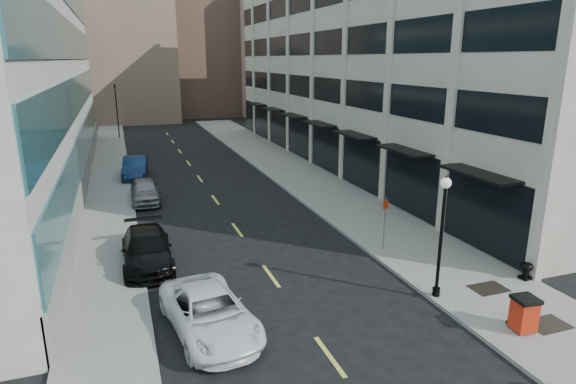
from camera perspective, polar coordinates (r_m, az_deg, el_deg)
sidewalk_right at (r=33.58m, az=4.03°, el=0.39°), size 5.00×80.00×0.15m
sidewalk_left at (r=30.98m, az=-20.49°, el=-1.88°), size 3.00×80.00×0.15m
building_right at (r=43.01m, az=12.44°, el=15.41°), size 15.30×46.50×18.25m
skyline_tan_near at (r=77.89m, az=-19.34°, el=18.51°), size 14.00×18.00×28.00m
skyline_brown at (r=83.22m, az=-10.73°, el=20.91°), size 12.00×16.00×34.00m
skyline_tan_far at (r=88.15m, az=-25.98°, el=15.45°), size 12.00×14.00×22.00m
skyline_stone at (r=79.28m, az=-2.30°, el=16.36°), size 10.00×14.00×20.00m
grate_mid at (r=19.00m, az=28.39°, el=-13.63°), size 1.40×1.00×0.01m
grate_far at (r=20.71m, az=22.67°, el=-10.49°), size 1.40×1.00×0.01m
road_centerline at (r=28.65m, az=-7.45°, el=-2.52°), size 0.15×68.20×0.01m
traffic_signal at (r=57.79m, az=-19.84°, el=11.55°), size 0.66×0.66×6.98m
car_white_van at (r=16.58m, az=-9.29°, el=-13.94°), size 3.04×5.43×1.43m
car_black_pickup at (r=22.12m, az=-16.38°, el=-6.53°), size 2.16×5.17×1.49m
car_silver_sedan at (r=31.77m, az=-16.60°, el=0.14°), size 1.83×4.40×1.49m
car_blue_sedan at (r=38.56m, az=-17.65°, el=2.79°), size 2.20×5.03×1.61m
trash_bin at (r=17.96m, az=26.19°, el=-12.72°), size 0.81×0.87×1.20m
lamppost at (r=18.41m, az=17.79°, el=-3.93°), size 0.39×0.39×4.71m
sign_post at (r=22.70m, az=11.42°, el=-2.80°), size 0.30×0.11×2.58m
urn_planter at (r=21.98m, az=26.37°, el=-8.17°), size 0.52×0.52×0.72m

